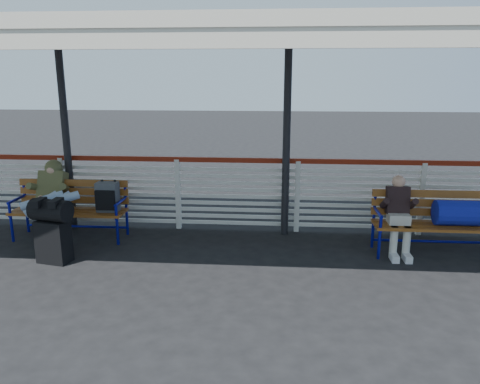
# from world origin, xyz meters

# --- Properties ---
(ground) EXTENTS (60.00, 60.00, 0.00)m
(ground) POSITION_xyz_m (0.00, 0.00, 0.00)
(ground) COLOR black
(ground) RESTS_ON ground
(fence) EXTENTS (12.08, 0.08, 1.24)m
(fence) POSITION_xyz_m (0.00, 1.90, 0.66)
(fence) COLOR silver
(fence) RESTS_ON ground
(canopy) EXTENTS (12.60, 3.60, 3.16)m
(canopy) POSITION_xyz_m (-0.00, 0.87, 3.04)
(canopy) COLOR silver
(canopy) RESTS_ON ground
(luggage_stack) EXTENTS (0.60, 0.41, 0.91)m
(luggage_stack) POSITION_xyz_m (-1.43, 0.28, 0.49)
(luggage_stack) COLOR black
(luggage_stack) RESTS_ON ground
(bench_left) EXTENTS (1.80, 0.56, 0.93)m
(bench_left) POSITION_xyz_m (-1.42, 1.31, 0.60)
(bench_left) COLOR brown
(bench_left) RESTS_ON ground
(bench_right) EXTENTS (1.80, 0.56, 0.92)m
(bench_right) POSITION_xyz_m (4.11, 1.00, 0.61)
(bench_right) COLOR brown
(bench_right) RESTS_ON ground
(traveler_man) EXTENTS (0.94, 1.63, 0.77)m
(traveler_man) POSITION_xyz_m (-1.77, 0.97, 0.73)
(traveler_man) COLOR #98B5CD
(traveler_man) RESTS_ON ground
(companion_person) EXTENTS (0.32, 0.66, 1.15)m
(companion_person) POSITION_xyz_m (3.43, 1.00, 0.60)
(companion_person) COLOR beige
(companion_person) RESTS_ON ground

